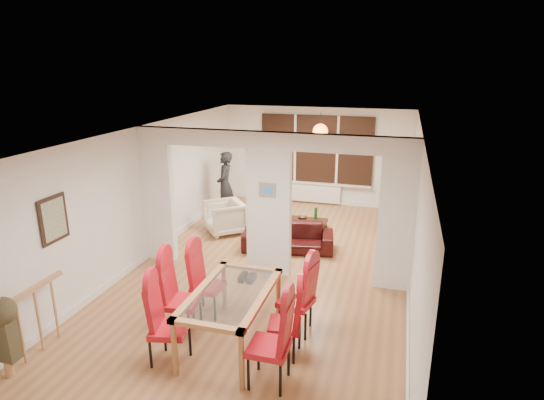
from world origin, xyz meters
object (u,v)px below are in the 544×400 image
at_px(coffee_table, 308,224).
at_px(bottle, 316,213).
at_px(dining_table, 232,318).
at_px(dining_chair_rb, 285,320).
at_px(dining_chair_lb, 181,297).
at_px(dining_chair_lc, 208,282).
at_px(person, 225,185).
at_px(bowl, 302,217).
at_px(dining_chair_rc, 296,296).
at_px(dining_chair_ra, 269,340).
at_px(television, 388,214).
at_px(dining_chair_la, 169,324).
at_px(sofa, 288,237).
at_px(armchair, 225,217).

height_order(coffee_table, bottle, bottle).
height_order(dining_table, dining_chair_rb, dining_chair_rb).
distance_m(dining_chair_lb, dining_chair_lc, 0.59).
xyz_separation_m(person, bowl, (1.99, -0.17, -0.60)).
bearing_deg(dining_chair_rc, dining_chair_ra, -80.29).
bearing_deg(dining_chair_lb, dining_chair_ra, -30.72).
xyz_separation_m(dining_chair_rc, bowl, (-0.84, 4.26, -0.33)).
bearing_deg(bowl, dining_chair_rb, -80.33).
distance_m(dining_chair_lc, bowl, 4.24).
bearing_deg(bottle, television, 18.23).
distance_m(bottle, bowl, 0.33).
relative_size(dining_chair_lb, person, 0.70).
bearing_deg(dining_chair_lc, dining_table, -42.26).
relative_size(dining_chair_lc, coffee_table, 1.22).
xyz_separation_m(dining_table, television, (1.84, 5.39, -0.10)).
xyz_separation_m(dining_table, dining_chair_rc, (0.76, 0.55, 0.15)).
relative_size(dining_chair_lc, dining_chair_rb, 1.05).
bearing_deg(person, bottle, 74.59).
bearing_deg(dining_chair_lb, dining_chair_la, -83.19).
height_order(dining_chair_lc, dining_chair_rc, dining_chair_rc).
bearing_deg(dining_chair_rc, television, 89.75).
xyz_separation_m(dining_chair_lc, sofa, (0.55, 2.80, -0.27)).
bearing_deg(bottle, dining_chair_ra, -84.98).
relative_size(television, bowl, 5.07).
xyz_separation_m(bottle, bowl, (-0.31, -0.05, -0.12)).
relative_size(sofa, bottle, 6.19).
relative_size(dining_table, dining_chair_rb, 1.67).
distance_m(armchair, television, 3.81).
distance_m(dining_table, dining_chair_lb, 0.79).
relative_size(dining_chair_rb, bowl, 5.04).
distance_m(dining_chair_la, dining_chair_lc, 1.20).
xyz_separation_m(dining_chair_rc, bottle, (-0.53, 4.31, -0.20)).
relative_size(dining_table, dining_chair_rc, 1.55).
distance_m(dining_chair_ra, armchair, 5.16).
distance_m(coffee_table, bowl, 0.20).
distance_m(dining_table, television, 5.70).
bearing_deg(armchair, sofa, 31.93).
relative_size(sofa, coffee_table, 2.07).
height_order(dining_chair_rb, bowl, dining_chair_rb).
relative_size(dining_chair_lb, bowl, 5.64).
bearing_deg(coffee_table, bottle, 30.95).
distance_m(dining_chair_ra, bowl, 5.50).
height_order(dining_chair_lb, coffee_table, dining_chair_lb).
bearing_deg(dining_chair_lc, dining_chair_rc, -0.03).
distance_m(dining_chair_la, television, 6.47).
relative_size(person, bottle, 5.53).
distance_m(television, bottle, 1.70).
relative_size(dining_chair_lc, dining_chair_rc, 0.97).
relative_size(dining_table, dining_chair_la, 1.54).
relative_size(dining_chair_ra, dining_chair_rb, 1.13).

